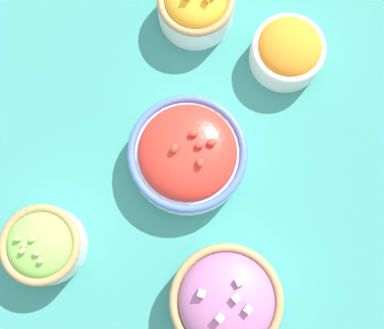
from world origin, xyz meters
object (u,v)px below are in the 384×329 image
Objects in this scene: bowl_red_onion at (226,301)px; bowl_squash at (196,5)px; bowl_carrots at (288,51)px; bowl_cherry_tomatoes at (187,154)px; bowl_lettuce at (43,245)px.

bowl_red_onion is 1.33× the size of bowl_squash.
bowl_carrots is 0.95× the size of bowl_squash.
bowl_squash is at bearing 26.38° from bowl_cherry_tomatoes.
bowl_squash is at bearing 34.73° from bowl_red_onion.
bowl_red_onion is at bearing -77.00° from bowl_lettuce.
bowl_cherry_tomatoes is at bearing -153.62° from bowl_squash.
bowl_red_onion reaches higher than bowl_squash.
bowl_squash is at bearing -1.25° from bowl_lettuce.
bowl_red_onion is 0.44m from bowl_squash.
bowl_lettuce is at bearing 178.75° from bowl_squash.
bowl_lettuce is at bearing 152.31° from bowl_cherry_tomatoes.
bowl_cherry_tomatoes is at bearing 43.82° from bowl_red_onion.
bowl_carrots is 0.16m from bowl_squash.
bowl_squash is (-0.00, 0.16, 0.00)m from bowl_carrots.
bowl_carrots is 0.99× the size of bowl_lettuce.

